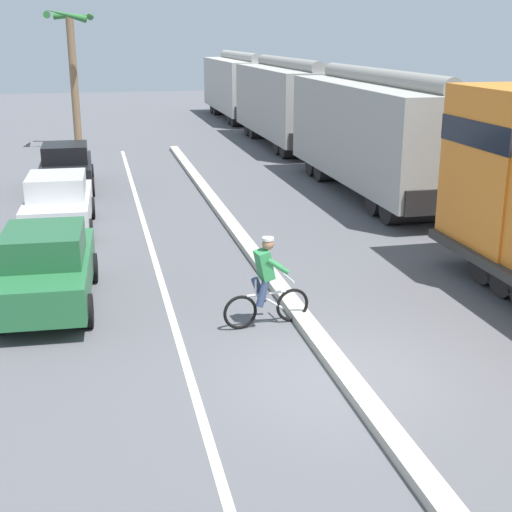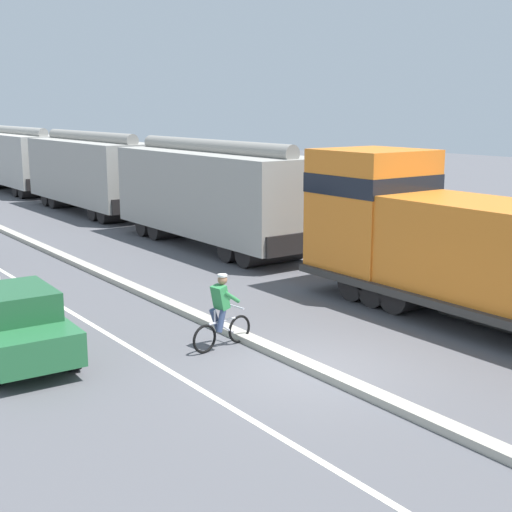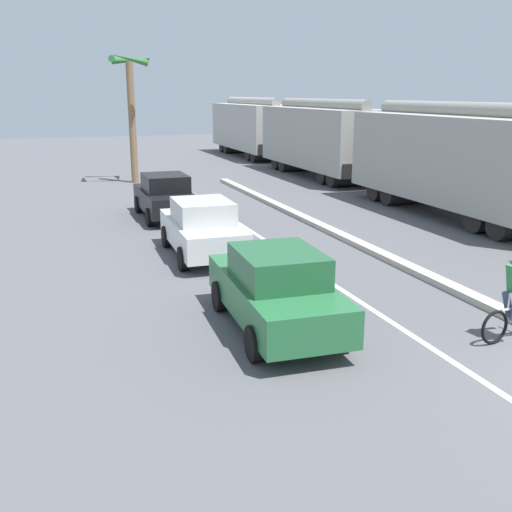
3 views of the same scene
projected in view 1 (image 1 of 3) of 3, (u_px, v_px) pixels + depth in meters
The scene contains 11 objects.
ground_plane at pixel (342, 376), 11.44m from camera, with size 120.00×120.00×0.00m, color #56565B.
median_curb at pixel (259, 260), 17.00m from camera, with size 0.36×36.00×0.16m, color #B2AD9E.
lane_stripe at pixel (158, 270), 16.52m from camera, with size 0.14×36.00×0.01m, color silver.
hopper_car_lead at pixel (378, 134), 23.65m from camera, with size 2.90×10.60×4.18m.
hopper_car_middle at pixel (287, 102), 34.45m from camera, with size 2.90×10.60×4.18m.
hopper_car_trailing at pixel (239, 86), 45.25m from camera, with size 2.90×10.60×4.18m.
parked_car_green at pixel (47, 267), 14.18m from camera, with size 1.98×4.27×1.62m.
parked_car_white at pixel (58, 203), 19.55m from camera, with size 1.93×4.25×1.62m.
parked_car_black at pixel (66, 167), 24.86m from camera, with size 1.84×4.20×1.62m.
cyclist at pixel (266, 284), 13.19m from camera, with size 1.70×0.51×1.71m.
palm_tree_near at pixel (72, 51), 32.69m from camera, with size 2.19×2.37×6.41m.
Camera 1 is at (-3.64, -9.78, 5.26)m, focal length 50.00 mm.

